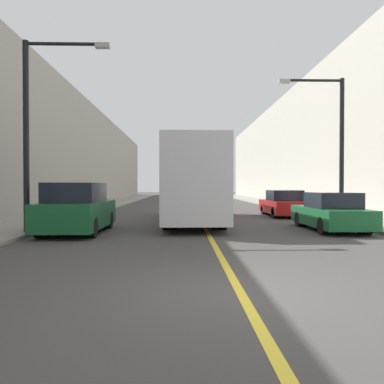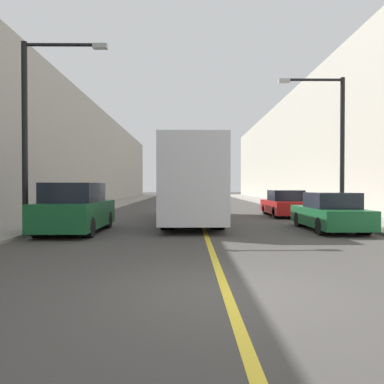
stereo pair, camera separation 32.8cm
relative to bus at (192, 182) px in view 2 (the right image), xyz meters
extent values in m
plane|color=#3F3D3A|center=(0.44, -11.97, -1.90)|extent=(200.00, 200.00, 0.00)
cube|color=gray|center=(-7.29, 18.03, -1.85)|extent=(3.42, 72.00, 0.11)
cube|color=gray|center=(8.17, 18.03, -1.85)|extent=(3.42, 72.00, 0.11)
cube|color=gray|center=(-11.00, 18.03, 2.87)|extent=(4.00, 72.00, 9.54)
cube|color=#B7B2A3|center=(11.89, 18.03, 3.60)|extent=(4.00, 72.00, 11.00)
cube|color=gold|center=(0.44, 18.03, -1.90)|extent=(0.16, 72.00, 0.01)
cube|color=silver|center=(0.00, 0.01, 0.04)|extent=(2.48, 10.79, 3.26)
cube|color=black|center=(0.00, -5.36, 0.61)|extent=(2.11, 0.04, 1.47)
cylinder|color=black|center=(-0.97, -3.34, -1.39)|extent=(0.55, 1.03, 1.03)
cylinder|color=black|center=(0.97, -3.34, -1.39)|extent=(0.55, 1.03, 1.03)
cylinder|color=black|center=(-0.97, 3.35, -1.39)|extent=(0.55, 1.03, 1.03)
cylinder|color=black|center=(0.97, 3.35, -1.39)|extent=(0.55, 1.03, 1.03)
cube|color=#145128|center=(-4.27, -4.19, -1.24)|extent=(1.95, 4.42, 0.92)
cube|color=black|center=(-4.27, -4.41, -0.44)|extent=(1.72, 2.43, 0.69)
cube|color=black|center=(-4.27, -6.37, -1.08)|extent=(1.66, 0.04, 0.41)
cylinder|color=black|center=(-5.03, -5.56, -1.56)|extent=(0.43, 0.68, 0.68)
cylinder|color=black|center=(-3.51, -5.56, -1.56)|extent=(0.43, 0.68, 0.68)
cylinder|color=black|center=(-5.03, -2.82, -1.56)|extent=(0.43, 0.68, 0.68)
cylinder|color=black|center=(-3.51, -2.82, -1.56)|extent=(0.43, 0.68, 0.68)
cube|color=#145128|center=(5.21, -3.65, -1.37)|extent=(1.78, 4.27, 0.68)
cube|color=black|center=(5.21, -3.86, -0.74)|extent=(1.57, 1.92, 0.58)
cube|color=black|center=(5.21, -5.76, -1.25)|extent=(1.51, 0.04, 0.31)
cylinder|color=black|center=(4.51, -4.97, -1.59)|extent=(0.39, 0.62, 0.62)
cylinder|color=black|center=(5.90, -4.97, -1.59)|extent=(0.39, 0.62, 0.62)
cylinder|color=black|center=(4.51, -2.33, -1.59)|extent=(0.39, 0.62, 0.62)
cylinder|color=black|center=(5.90, -2.33, -1.59)|extent=(0.39, 0.62, 0.62)
cube|color=maroon|center=(5.22, 3.05, -1.37)|extent=(1.86, 4.32, 0.69)
cube|color=black|center=(5.22, 2.83, -0.73)|extent=(1.64, 1.94, 0.59)
cube|color=black|center=(5.22, 0.92, -1.25)|extent=(1.58, 0.04, 0.31)
cylinder|color=black|center=(4.49, 1.71, -1.59)|extent=(0.41, 0.62, 0.62)
cylinder|color=black|center=(5.94, 1.71, -1.59)|extent=(0.41, 0.62, 0.62)
cylinder|color=black|center=(4.49, 4.39, -1.59)|extent=(0.41, 0.62, 0.62)
cylinder|color=black|center=(5.94, 4.39, -1.59)|extent=(0.41, 0.62, 0.62)
cylinder|color=black|center=(-5.88, -4.74, 1.51)|extent=(0.20, 0.20, 6.60)
cylinder|color=black|center=(-4.56, -4.74, 4.71)|extent=(2.64, 0.12, 0.12)
cube|color=#999993|center=(-3.24, -4.74, 4.66)|extent=(0.50, 0.24, 0.16)
cylinder|color=black|center=(6.76, -1.06, 1.43)|extent=(0.20, 0.20, 6.46)
cylinder|color=black|center=(5.44, -1.06, 4.56)|extent=(2.64, 0.12, 0.12)
cube|color=#999993|center=(4.12, -1.06, 4.51)|extent=(0.50, 0.24, 0.16)
camera|label=1|loc=(-0.49, -17.84, -0.21)|focal=35.00mm
camera|label=2|loc=(-0.16, -17.84, -0.21)|focal=35.00mm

